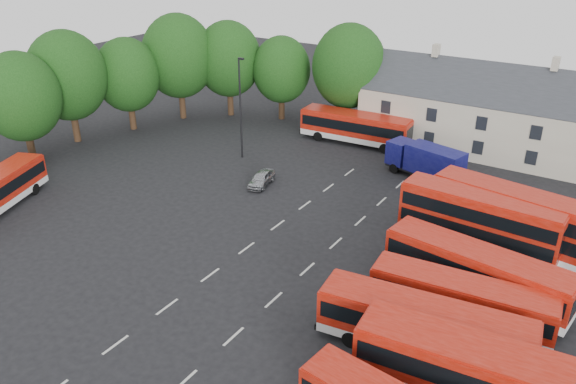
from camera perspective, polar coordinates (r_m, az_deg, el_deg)
name	(u,v)px	position (r m, az deg, el deg)	size (l,w,h in m)	color
ground	(229,261)	(38.60, -6.01, -6.99)	(140.00, 140.00, 0.00)	black
lane_markings	(276,258)	(38.68, -1.24, -6.75)	(5.15, 33.80, 0.01)	beige
treeline	(185,69)	(62.46, -10.45, 12.15)	(29.92, 32.59, 12.01)	black
terrace_houses	(543,123)	(58.03, 24.52, 6.35)	(35.70, 7.13, 10.06)	beige
bus_row_b	(485,373)	(28.54, 19.37, -16.96)	(12.17, 3.85, 3.38)	silver
bus_row_c	(424,325)	(30.74, 13.64, -12.98)	(11.25, 3.84, 3.12)	silver
bus_row_d	(461,298)	(33.47, 17.17, -10.25)	(10.26, 3.22, 2.85)	silver
bus_row_e	(477,269)	(35.98, 18.64, -7.38)	(11.49, 4.04, 3.18)	silver
bus_dd_south	(479,220)	(40.36, 18.83, -2.70)	(10.83, 3.03, 4.39)	silver
bus_dd_north	(510,215)	(41.76, 21.64, -2.15)	(11.09, 4.09, 4.45)	silver
bus_north	(356,126)	(58.63, 6.90, 6.71)	(11.65, 3.36, 3.25)	silver
box_truck	(426,160)	(51.40, 13.82, 3.15)	(7.44, 3.88, 3.11)	black
silver_car	(261,179)	(49.06, -2.73, 1.36)	(1.45, 3.62, 1.23)	#999BA0
lamppost	(241,106)	(53.75, -4.84, 8.71)	(0.68, 0.28, 9.77)	black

